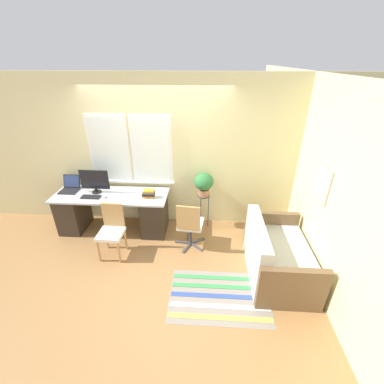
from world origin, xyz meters
TOP-DOWN VIEW (x-y plane):
  - ground_plane at (0.00, 0.00)m, footprint 14.00×14.00m
  - wall_back_with_window at (-0.02, 0.76)m, footprint 9.00×0.12m
  - wall_right_with_picture at (2.47, -0.00)m, footprint 0.08×9.00m
  - desk at (-0.81, 0.34)m, footprint 2.00×0.68m
  - laptop at (-1.60, 0.47)m, footprint 0.31×0.33m
  - monitor at (-1.09, 0.41)m, footprint 0.50×0.16m
  - keyboard at (-1.12, 0.22)m, footprint 0.33×0.13m
  - mouse at (-0.87, 0.22)m, footprint 0.04×0.07m
  - book_stack at (-0.12, 0.28)m, footprint 0.23×0.13m
  - desk_chair_wooden at (-0.61, -0.31)m, footprint 0.39×0.40m
  - office_chair_swivel at (0.62, -0.08)m, footprint 0.52×0.53m
  - couch_loveseat at (1.92, -0.60)m, footprint 0.85×1.35m
  - plant_stand at (0.83, 0.55)m, footprint 0.22×0.22m
  - potted_plant at (0.83, 0.55)m, footprint 0.34×0.34m
  - floor_rug_striped at (1.09, -1.10)m, footprint 1.34×0.90m

SIDE VIEW (x-z plane):
  - ground_plane at x=0.00m, z-range 0.00..0.00m
  - floor_rug_striped at x=1.09m, z-range 0.00..0.01m
  - couch_loveseat at x=1.92m, z-range -0.12..0.71m
  - desk at x=-0.81m, z-range 0.03..0.76m
  - office_chair_swivel at x=0.62m, z-range 0.02..0.90m
  - desk_chair_wooden at x=-0.61m, z-range 0.03..0.89m
  - plant_stand at x=0.83m, z-range 0.23..0.90m
  - keyboard at x=-1.12m, z-range 0.74..0.76m
  - mouse at x=-0.87m, z-range 0.74..0.77m
  - laptop at x=-1.60m, z-range 0.67..0.92m
  - book_stack at x=-0.12m, z-range 0.74..0.89m
  - potted_plant at x=0.83m, z-range 0.70..1.12m
  - monitor at x=-1.09m, z-range 0.75..1.17m
  - wall_right_with_picture at x=2.47m, z-range 0.00..2.70m
  - wall_back_with_window at x=-0.02m, z-range 0.00..2.70m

